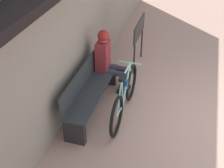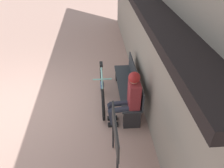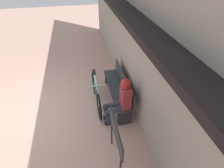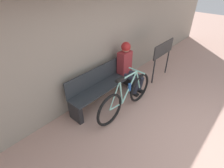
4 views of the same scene
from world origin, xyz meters
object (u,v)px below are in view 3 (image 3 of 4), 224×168
at_px(park_bench_near, 119,89).
at_px(bicycle, 96,93).
at_px(person_seated, 121,98).
at_px(signboard, 116,135).

bearing_deg(park_bench_near, bicycle, -87.96).
xyz_separation_m(person_seated, signboard, (1.07, -0.38, 0.10)).
distance_m(park_bench_near, signboard, 1.91).
distance_m(park_bench_near, person_seated, 0.81).
distance_m(person_seated, signboard, 1.13).
height_order(park_bench_near, bicycle, bicycle).
bearing_deg(bicycle, person_seated, 36.07).
relative_size(park_bench_near, signboard, 1.76).
bearing_deg(bicycle, park_bench_near, 92.04).
height_order(person_seated, signboard, person_seated).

